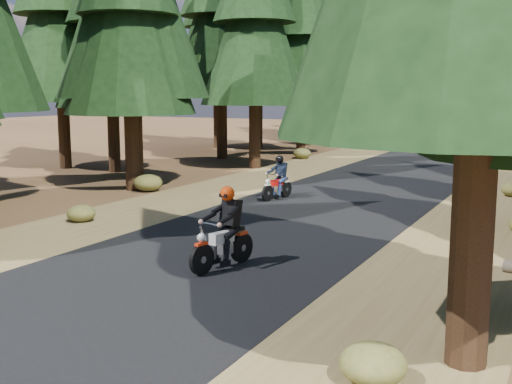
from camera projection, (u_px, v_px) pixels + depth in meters
The scene contains 7 objects.
ground at pixel (225, 251), 14.02m from camera, with size 120.00×120.00×0.00m, color #442B18.
road at pixel (311, 213), 18.43m from camera, with size 6.00×100.00×0.01m, color black.
shoulder_l at pixel (177, 200), 20.48m from camera, with size 3.20×100.00×0.01m, color brown.
shoulder_r at pixel (478, 228), 16.37m from camera, with size 3.20×100.00×0.01m, color brown.
understory_shrubs at pixel (376, 197), 19.48m from camera, with size 14.21×30.27×0.67m.
rider_lead at pixel (222, 242), 12.55m from camera, with size 0.91×1.89×1.62m.
rider_follow at pixel (277, 185), 20.62m from camera, with size 0.76×1.64×1.40m.
Camera 1 is at (6.78, -11.86, 3.47)m, focal length 45.00 mm.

